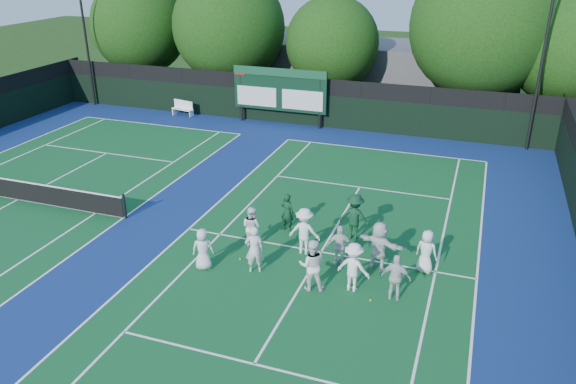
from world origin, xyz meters
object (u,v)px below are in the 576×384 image
(scoreboard, at_px, (279,90))
(tennis_net, at_px, (16,189))
(bench, at_px, (183,107))
(coach_left, at_px, (287,212))

(scoreboard, relative_size, tennis_net, 0.53)
(bench, relative_size, coach_left, 1.03)
(scoreboard, distance_m, tennis_net, 16.26)
(bench, distance_m, coach_left, 17.79)
(scoreboard, distance_m, coach_left, 14.43)
(scoreboard, bearing_deg, bench, -178.18)
(bench, height_order, coach_left, coach_left)
(tennis_net, bearing_deg, bench, 88.94)
(scoreboard, height_order, bench, scoreboard)
(coach_left, bearing_deg, bench, -34.57)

